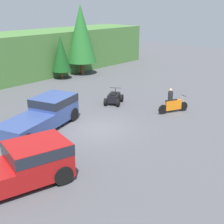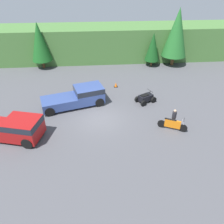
{
  "view_description": "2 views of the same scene",
  "coord_description": "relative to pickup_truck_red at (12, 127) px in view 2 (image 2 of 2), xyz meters",
  "views": [
    {
      "loc": [
        -12.99,
        -12.84,
        7.56
      ],
      "look_at": [
        1.07,
        -0.46,
        0.95
      ],
      "focal_mm": 50.0,
      "sensor_mm": 36.0,
      "label": 1
    },
    {
      "loc": [
        -0.23,
        -16.1,
        11.27
      ],
      "look_at": [
        1.07,
        -0.46,
        0.95
      ],
      "focal_mm": 35.0,
      "sensor_mm": 36.0,
      "label": 2
    }
  ],
  "objects": [
    {
      "name": "pickup_truck_second",
      "position": [
        4.98,
        4.59,
        0.0
      ],
      "size": [
        6.26,
        3.68,
        1.81
      ],
      "rotation": [
        0.0,
        0.0,
        0.28
      ],
      "color": "#334784",
      "rests_on": "ground_plane"
    },
    {
      "name": "hillside_backdrop",
      "position": [
        6.88,
        18.01,
        1.33
      ],
      "size": [
        44.0,
        6.0,
        4.58
      ],
      "color": "#477538",
      "rests_on": "ground_plane"
    },
    {
      "name": "rider_person",
      "position": [
        13.03,
        0.35,
        -0.05
      ],
      "size": [
        0.42,
        0.42,
        1.69
      ],
      "rotation": [
        0.0,
        0.0,
        -0.23
      ],
      "color": "brown",
      "rests_on": "ground_plane"
    },
    {
      "name": "tree_mid_left",
      "position": [
        14.44,
        14.23,
        1.65
      ],
      "size": [
        1.96,
        1.96,
        4.44
      ],
      "color": "brown",
      "rests_on": "ground_plane"
    },
    {
      "name": "pickup_truck_red",
      "position": [
        0.0,
        0.0,
        0.0
      ],
      "size": [
        6.1,
        3.56,
        1.81
      ],
      "rotation": [
        0.0,
        0.0,
        -0.26
      ],
      "color": "maroon",
      "rests_on": "ground_plane"
    },
    {
      "name": "ground_plane",
      "position": [
        6.88,
        2.01,
        -0.96
      ],
      "size": [
        80.0,
        80.0,
        0.0
      ],
      "primitive_type": "plane",
      "color": "#4C4C51"
    },
    {
      "name": "tree_mid_right",
      "position": [
        17.42,
        14.33,
        3.4
      ],
      "size": [
        3.26,
        3.26,
        7.42
      ],
      "color": "brown",
      "rests_on": "ground_plane"
    },
    {
      "name": "quad_atv",
      "position": [
        11.57,
        4.54,
        -0.51
      ],
      "size": [
        2.22,
        1.93,
        1.17
      ],
      "rotation": [
        0.0,
        0.0,
        0.49
      ],
      "color": "black",
      "rests_on": "ground_plane"
    },
    {
      "name": "traffic_cone",
      "position": [
        8.94,
        8.17,
        -0.71
      ],
      "size": [
        0.42,
        0.42,
        0.55
      ],
      "color": "black",
      "rests_on": "ground_plane"
    },
    {
      "name": "dirt_bike",
      "position": [
        12.84,
        -0.06,
        -0.46
      ],
      "size": [
        2.25,
        1.2,
        1.2
      ],
      "rotation": [
        0.0,
        0.0,
        -0.44
      ],
      "color": "black",
      "rests_on": "ground_plane"
    },
    {
      "name": "tree_left",
      "position": [
        -0.23,
        14.74,
        2.53
      ],
      "size": [
        2.61,
        2.61,
        5.94
      ],
      "color": "brown",
      "rests_on": "ground_plane"
    }
  ]
}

